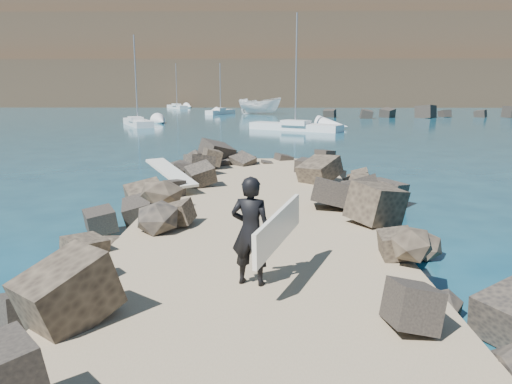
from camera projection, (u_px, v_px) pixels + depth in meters
ground at (257, 242)px, 12.54m from camera, size 800.00×800.00×0.00m
jetty at (255, 257)px, 10.52m from camera, size 6.00×26.00×0.60m
riprap_left at (125, 240)px, 11.01m from camera, size 2.60×22.00×1.00m
riprap_right at (388, 242)px, 10.92m from camera, size 2.60×22.00×1.00m
headland at (294, 51)px, 165.74m from camera, size 360.00×140.00×32.00m
surfboard_resting at (171, 176)px, 15.97m from camera, size 2.02×2.41×0.08m
boat_imported at (260, 106)px, 74.94m from camera, size 6.72×3.29×2.49m
surfer_with_board at (255, 231)px, 8.13m from camera, size 1.24×2.15×1.82m
sailboat_c at (295, 127)px, 45.86m from camera, size 8.58×6.29×10.50m
sailboat_e at (177, 107)px, 96.02m from camera, size 4.99×7.02×8.67m
sailboat_a at (138, 122)px, 51.67m from camera, size 4.81×7.71×9.24m
sailboat_b at (221, 112)px, 75.11m from camera, size 4.15×6.18×7.64m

